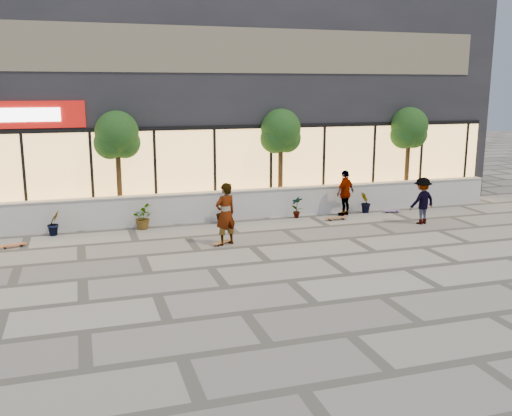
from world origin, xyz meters
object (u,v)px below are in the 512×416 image
object	(u,v)px
tree_midwest	(117,138)
skateboard_right_far	(392,211)
skater_center	(225,214)
skater_right_far	(422,201)
skater_right_near	(345,193)
skateboard_right_near	(336,218)
tree_mideast	(281,134)
skateboard_center	(222,242)
skateboard_left	(13,245)
tree_east	(409,130)

from	to	relation	value
tree_midwest	skateboard_right_far	bearing A→B (deg)	-8.53
skater_center	skater_right_far	distance (m)	7.25
skater_center	skateboard_right_far	distance (m)	7.65
skater_right_near	skateboard_right_near	world-z (taller)	skater_right_near
tree_mideast	skateboard_right_near	bearing A→B (deg)	-54.60
skateboard_center	skateboard_left	distance (m)	6.23
tree_east	skateboard_center	size ratio (longest dim) A/B	5.40
tree_mideast	skater_right_near	bearing A→B (deg)	-34.20
tree_mideast	skateboard_center	xyz separation A→B (m)	(-3.30, -3.97, -2.91)
tree_mideast	skater_center	world-z (taller)	tree_mideast
tree_mideast	skateboard_right_near	distance (m)	3.81
tree_midwest	skater_right_far	bearing A→B (deg)	-18.63
skateboard_right_far	tree_east	bearing A→B (deg)	50.08
tree_midwest	skater_center	bearing A→B (deg)	-54.74
skateboard_right_far	skater_right_far	bearing A→B (deg)	-83.61
skater_right_near	skateboard_right_far	distance (m)	2.09
skater_right_near	skateboard_center	xyz separation A→B (m)	(-5.36, -2.57, -0.78)
tree_east	skateboard_center	distance (m)	10.08
skateboard_right_far	tree_midwest	bearing A→B (deg)	176.55
tree_midwest	tree_east	world-z (taller)	same
skater_center	skateboard_center	distance (m)	0.88
skater_right_near	tree_midwest	bearing A→B (deg)	-39.91
skater_right_near	skater_right_far	size ratio (longest dim) A/B	1.04
skateboard_center	skateboard_right_near	xyz separation A→B (m)	(4.73, 1.96, 0.01)
skateboard_right_far	tree_mideast	bearing A→B (deg)	164.53
tree_east	skateboard_left	distance (m)	15.31
skater_center	skateboard_right_near	xyz separation A→B (m)	(4.61, 1.97, -0.87)
tree_midwest	skater_right_near	distance (m)	8.45
tree_east	skater_center	xyz separation A→B (m)	(-8.68, -3.99, -2.03)
skater_right_near	skater_right_far	bearing A→B (deg)	104.90
tree_midwest	skateboard_left	xyz separation A→B (m)	(-3.34, -2.43, -2.91)
skater_center	skater_right_near	xyz separation A→B (m)	(5.24, 2.59, -0.10)
skateboard_left	skateboard_right_far	xyz separation A→B (m)	(13.34, 0.93, -0.01)
skater_right_near	skateboard_right_far	xyz separation A→B (m)	(1.94, -0.10, -0.78)
skateboard_right_near	skater_right_far	bearing A→B (deg)	-30.92
tree_midwest	tree_mideast	distance (m)	6.00
skater_center	skateboard_left	xyz separation A→B (m)	(-6.15, 1.55, -0.87)
tree_mideast	tree_east	size ratio (longest dim) A/B	1.00
skateboard_right_near	skater_center	bearing A→B (deg)	-160.01
tree_mideast	tree_east	distance (m)	5.50
skateboard_center	skater_right_near	bearing A→B (deg)	-5.65
skater_right_near	skateboard_center	distance (m)	5.99
tree_east	skateboard_right_near	distance (m)	5.39
skater_right_near	tree_mideast	bearing A→B (deg)	-64.26
skater_right_near	skater_right_far	world-z (taller)	skater_right_near
skateboard_left	skateboard_right_near	distance (m)	10.77
skater_center	skateboard_left	size ratio (longest dim) A/B	2.42
skateboard_right_near	skateboard_left	bearing A→B (deg)	179.06
tree_east	skater_right_far	size ratio (longest dim) A/B	2.40
skater_right_far	skateboard_center	xyz separation A→B (m)	(-7.34, -0.59, -0.74)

